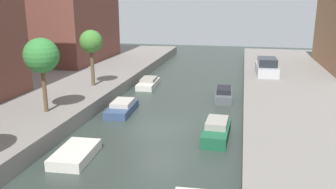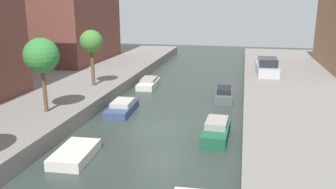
% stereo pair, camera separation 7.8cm
% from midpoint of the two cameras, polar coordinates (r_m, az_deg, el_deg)
% --- Properties ---
extents(ground_plane, '(84.00, 84.00, 0.00)m').
position_cam_midpoint_polar(ground_plane, '(21.66, -1.41, -5.69)').
color(ground_plane, '#2D3833').
extents(street_tree_2, '(2.11, 2.11, 4.58)m').
position_cam_midpoint_polar(street_tree_2, '(22.30, -20.12, 5.94)').
color(street_tree_2, brown).
rests_on(street_tree_2, quay_left).
extents(street_tree_3, '(1.80, 1.80, 4.48)m').
position_cam_midpoint_polar(street_tree_3, '(28.52, -12.57, 8.33)').
color(street_tree_3, brown).
rests_on(street_tree_3, quay_left).
extents(parked_car, '(2.00, 4.71, 1.57)m').
position_cam_midpoint_polar(parked_car, '(34.02, 15.79, 4.32)').
color(parked_car, '#B7B7BC').
rests_on(parked_car, quay_right).
extents(moored_boat_left_2, '(1.85, 3.15, 0.53)m').
position_cam_midpoint_polar(moored_boat_left_2, '(18.30, -15.06, -9.40)').
color(moored_boat_left_2, beige).
rests_on(moored_boat_left_2, ground_plane).
extents(moored_boat_left_3, '(1.73, 3.73, 0.83)m').
position_cam_midpoint_polar(moored_boat_left_3, '(24.91, -7.65, -2.17)').
color(moored_boat_left_3, '#33476B').
rests_on(moored_boat_left_3, ground_plane).
extents(moored_boat_left_4, '(1.62, 3.88, 0.79)m').
position_cam_midpoint_polar(moored_boat_left_4, '(32.22, -3.31, 1.90)').
color(moored_boat_left_4, beige).
rests_on(moored_boat_left_4, ground_plane).
extents(moored_boat_right_2, '(1.52, 3.55, 1.06)m').
position_cam_midpoint_polar(moored_boat_right_2, '(20.30, 7.83, -5.93)').
color(moored_boat_right_2, '#195638').
rests_on(moored_boat_right_2, ground_plane).
extents(moored_boat_right_3, '(1.43, 3.54, 1.05)m').
position_cam_midpoint_polar(moored_boat_right_3, '(28.15, 9.03, 0.00)').
color(moored_boat_right_3, '#4C5156').
rests_on(moored_boat_right_3, ground_plane).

